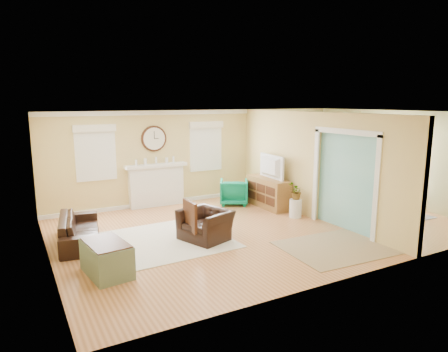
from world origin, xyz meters
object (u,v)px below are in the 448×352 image
at_px(eames_chair, 206,225).
at_px(dining_table, 360,198).
at_px(credenza, 268,193).
at_px(sofa, 80,229).
at_px(green_chair, 234,192).

xyz_separation_m(eames_chair, dining_table, (4.57, 0.09, 0.02)).
relative_size(credenza, dining_table, 0.78).
bearing_deg(sofa, eames_chair, -105.51).
xyz_separation_m(eames_chair, green_chair, (1.97, 2.23, 0.04)).
height_order(sofa, green_chair, green_chair).
bearing_deg(green_chair, eames_chair, 78.59).
height_order(eames_chair, credenza, credenza).
xyz_separation_m(eames_chair, credenza, (2.64, 1.52, 0.09)).
xyz_separation_m(sofa, green_chair, (4.30, 1.17, 0.07)).
distance_m(eames_chair, dining_table, 4.57).
relative_size(sofa, credenza, 1.32).
distance_m(green_chair, credenza, 0.98).
bearing_deg(eames_chair, green_chair, 118.68).
height_order(sofa, eames_chair, eames_chair).
height_order(eames_chair, dining_table, dining_table).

